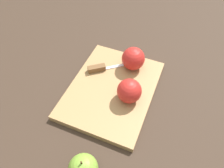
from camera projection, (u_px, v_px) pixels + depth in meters
The scene contains 5 objects.
ground_plane at pixel (112, 91), 0.79m from camera, with size 4.00×4.00×0.00m, color #38281E.
cutting_board at pixel (112, 89), 0.79m from camera, with size 0.40×0.32×0.02m.
apple_half_left at pixel (129, 91), 0.72m from camera, with size 0.08×0.08×0.08m.
apple_half_right at pixel (133, 59), 0.81m from camera, with size 0.09×0.09×0.09m.
knife at pixel (99, 68), 0.82m from camera, with size 0.13×0.14×0.02m.
Camera 1 is at (-0.43, -0.22, 0.63)m, focal length 35.00 mm.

